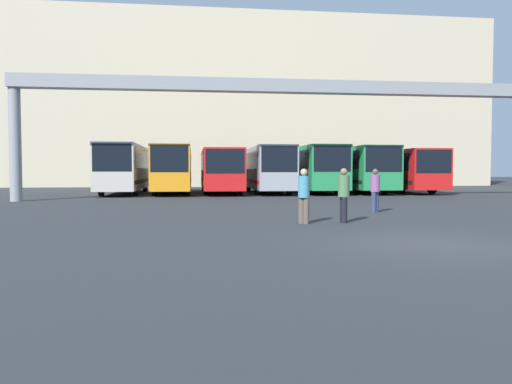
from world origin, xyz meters
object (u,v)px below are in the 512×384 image
Objects in this scene: bus_slot_1 at (173,167)px; bus_slot_0 at (125,166)px; bus_slot_2 at (220,169)px; bus_slot_3 at (267,167)px; bus_slot_6 at (398,168)px; bus_slot_5 at (353,167)px; pedestrian_near_left at (344,194)px; pedestrian_far_center at (375,189)px; pedestrian_near_center at (304,195)px; bus_slot_4 at (311,167)px.

bus_slot_0 is at bearing 176.58° from bus_slot_1.
bus_slot_2 is 1.13× the size of bus_slot_3.
bus_slot_0 is 19.73m from bus_slot_6.
bus_slot_5 is 22.08m from pedestrian_near_left.
pedestrian_far_center is at bearing -84.05° from bus_slot_3.
bus_slot_5 reaches higher than bus_slot_1.
pedestrian_near_center is at bearing -86.02° from bus_slot_2.
bus_slot_6 is at bearing 32.31° from pedestrian_far_center.
bus_slot_5 reaches higher than pedestrian_near_left.
pedestrian_near_left is at bearing -155.75° from pedestrian_far_center.
bus_slot_1 reaches higher than bus_slot_6.
bus_slot_4 is at bearing 52.67° from pedestrian_far_center.
bus_slot_1 is 0.96× the size of bus_slot_4.
bus_slot_2 is 17.89m from pedestrian_far_center.
pedestrian_near_center is at bearing -95.26° from bus_slot_3.
bus_slot_0 is 20.59m from pedestrian_far_center.
bus_slot_4 is at bearing 0.23° from bus_slot_0.
bus_slot_6 is (13.15, -0.16, 0.01)m from bus_slot_2.
bus_slot_5 is (13.15, 0.63, 0.01)m from bus_slot_1.
bus_slot_0 is 22.06m from pedestrian_near_center.
bus_slot_4 is at bearing 9.04° from bus_slot_3.
bus_slot_4 is (13.15, 0.05, -0.03)m from bus_slot_0.
bus_slot_4 reaches higher than bus_slot_2.
bus_slot_4 is at bearing -69.83° from pedestrian_near_center.
bus_slot_5 reaches higher than pedestrian_far_center.
bus_slot_1 is 6.42× the size of pedestrian_near_center.
pedestrian_near_center is (-8.42, -20.96, -0.96)m from bus_slot_5.
bus_slot_6 is 6.65× the size of pedestrian_near_center.
pedestrian_far_center is at bearing -115.60° from bus_slot_6.
bus_slot_5 is 7.17× the size of pedestrian_near_center.
bus_slot_4 is 1.01× the size of bus_slot_6.
bus_slot_4 is at bearing 171.02° from pedestrian_near_left.
bus_slot_1 is 9.87m from bus_slot_4.
bus_slot_0 is 16.45m from bus_slot_5.
bus_slot_5 is at bearing 2.72° from bus_slot_1.
bus_slot_3 is 20.00m from pedestrian_near_left.
bus_slot_5 is at bearing 6.54° from bus_slot_4.
bus_slot_4 is 6.71× the size of pedestrian_near_center.
bus_slot_0 reaches higher than pedestrian_far_center.
bus_slot_3 is at bearing 63.87° from pedestrian_far_center.
pedestrian_near_center is (-5.14, -20.58, -0.98)m from bus_slot_4.
bus_slot_2 is 6.85× the size of pedestrian_near_center.
bus_slot_3 is at bearing -179.95° from pedestrian_near_left.
bus_slot_3 is 3.33m from bus_slot_4.
bus_slot_3 is 16.64m from pedestrian_far_center.
bus_slot_3 is 6.03× the size of pedestrian_near_left.
bus_slot_3 is at bearing -170.96° from bus_slot_4.
bus_slot_3 is 6.64m from bus_slot_5.
bus_slot_1 is at bearing 84.21° from pedestrian_far_center.
bus_slot_5 is at bearing 42.35° from pedestrian_far_center.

